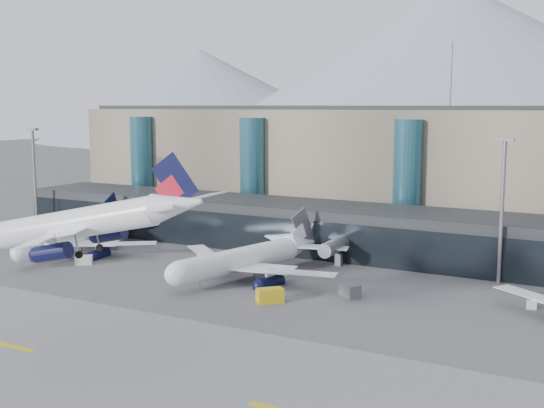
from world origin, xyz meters
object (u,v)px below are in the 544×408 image
at_px(hero_jet, 98,214).
at_px(jet_parked_left, 78,230).
at_px(jet_parked_mid, 254,250).
at_px(veh_c, 350,290).
at_px(veh_f, 113,244).
at_px(lightmast_left, 35,174).
at_px(veh_b, 258,258).
at_px(lightmast_mid, 502,202).
at_px(veh_g, 532,303).
at_px(veh_h, 270,296).
at_px(veh_a, 84,260).

xyz_separation_m(hero_jet, jet_parked_left, (-46.30, 43.79, -13.09)).
xyz_separation_m(jet_parked_mid, veh_c, (20.81, -4.94, -3.65)).
bearing_deg(veh_f, hero_jet, 179.04).
xyz_separation_m(lightmast_left, veh_b, (64.50, -2.70, -13.64)).
bearing_deg(lightmast_left, lightmast_mid, 1.56).
bearing_deg(veh_g, veh_h, -73.79).
height_order(jet_parked_left, veh_f, jet_parked_left).
relative_size(veh_a, veh_h, 0.77).
bearing_deg(veh_b, veh_g, -116.94).
distance_m(jet_parked_left, veh_b, 40.00).
relative_size(veh_a, veh_c, 0.80).
distance_m(veh_a, veh_g, 82.52).
distance_m(lightmast_left, lightmast_mid, 110.04).
bearing_deg(veh_f, veh_a, 158.61).
relative_size(hero_jet, jet_parked_left, 0.83).
distance_m(lightmast_left, jet_parked_mid, 71.07).
bearing_deg(veh_h, veh_c, -2.10).
height_order(veh_b, veh_h, veh_h).
relative_size(lightmast_mid, veh_f, 7.17).
bearing_deg(hero_jet, veh_b, 89.07).
xyz_separation_m(veh_a, veh_c, (54.62, 3.64, 0.21)).
height_order(jet_parked_left, veh_a, jet_parked_left).
height_order(veh_a, veh_f, veh_f).
xyz_separation_m(veh_f, veh_h, (49.88, -19.85, 0.15)).
relative_size(lightmast_mid, veh_h, 6.15).
relative_size(jet_parked_left, veh_b, 14.49).
xyz_separation_m(jet_parked_mid, veh_h, (10.91, -14.12, -3.62)).
xyz_separation_m(jet_parked_mid, veh_f, (-38.97, 5.73, -3.77)).
distance_m(veh_c, veh_f, 60.72).
bearing_deg(jet_parked_mid, lightmast_left, 94.41).
bearing_deg(veh_b, veh_c, -139.20).
distance_m(lightmast_mid, veh_f, 81.38).
relative_size(lightmast_mid, jet_parked_left, 0.66).
bearing_deg(veh_h, veh_b, 78.40).
bearing_deg(lightmast_left, veh_c, -10.93).
relative_size(lightmast_mid, veh_b, 9.51).
relative_size(lightmast_left, hero_jet, 0.79).
xyz_separation_m(veh_b, veh_f, (-34.17, -4.03, 0.22)).
relative_size(jet_parked_left, jet_parked_mid, 0.99).
xyz_separation_m(lightmast_mid, veh_c, (-19.89, -20.40, -13.30)).
bearing_deg(jet_parked_mid, veh_g, -72.14).
relative_size(lightmast_mid, veh_c, 6.37).
bearing_deg(veh_h, jet_parked_left, 120.46).
height_order(jet_parked_mid, veh_g, jet_parked_mid).
bearing_deg(veh_a, veh_g, -26.85).
height_order(lightmast_mid, jet_parked_mid, lightmast_mid).
bearing_deg(veh_g, veh_a, -90.38).
xyz_separation_m(lightmast_mid, jet_parked_mid, (-40.70, -15.46, -9.65)).
bearing_deg(veh_a, veh_c, -30.91).
xyz_separation_m(veh_c, veh_f, (-59.78, 10.67, -0.12)).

